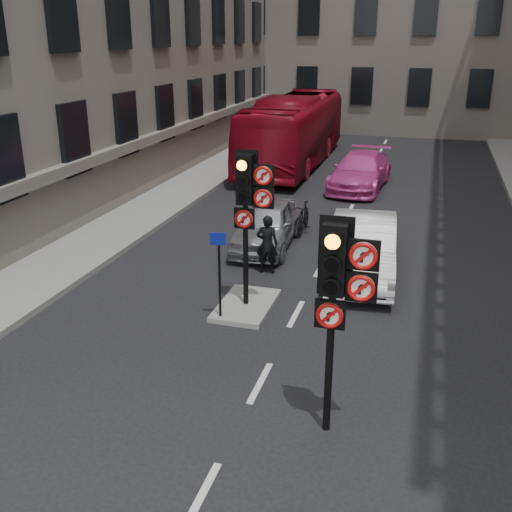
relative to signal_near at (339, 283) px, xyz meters
The scene contains 12 objects.
ground 3.14m from the signal_near, 146.26° to the right, with size 120.00×120.00×0.00m, color black.
pavement_left 14.24m from the signal_near, 128.28° to the left, with size 3.00×50.00×0.16m, color gray.
centre_island 5.44m from the signal_near, 123.83° to the left, with size 1.20×2.00×0.12m, color gray.
signal_near is the anchor object (origin of this frame).
signal_far 4.77m from the signal_near, 123.02° to the left, with size 0.91×0.40×3.58m.
car_silver 9.18m from the signal_near, 112.08° to the left, with size 1.62×4.02×1.37m, color #9EA0A5.
car_white 7.06m from the signal_near, 92.87° to the left, with size 1.63×4.68×1.54m, color silver.
car_pink 16.50m from the signal_near, 95.49° to the left, with size 2.02×4.96×1.44m, color #D63F9A.
bus_red 20.91m from the signal_near, 104.61° to the left, with size 2.75×11.77×3.28m, color maroon.
motorcycle 10.46m from the signal_near, 104.57° to the left, with size 0.46×1.62×0.97m, color black.
motorcyclist 7.11m from the signal_near, 114.00° to the left, with size 0.58×0.38×1.59m, color black.
info_sign 4.56m from the signal_near, 133.58° to the left, with size 0.34×0.14×1.97m.
Camera 1 is at (2.59, -7.14, 6.05)m, focal length 42.00 mm.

